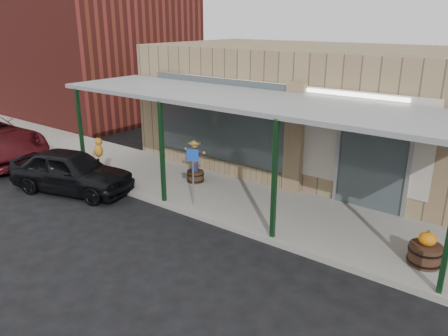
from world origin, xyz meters
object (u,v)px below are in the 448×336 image
Objects in this scene: handicap_sign at (193,170)px; barrel_pumpkin at (425,252)px; barrel_scarecrow at (195,168)px; parked_sedan at (71,171)px.

barrel_pumpkin is at bearing -18.01° from handicap_sign.
handicap_sign is at bearing -173.83° from barrel_pumpkin.
handicap_sign reaches higher than barrel_pumpkin.
barrel_scarecrow is 0.33× the size of parked_sedan.
parked_sedan is at bearing 172.74° from handicap_sign.
handicap_sign is (1.20, -1.46, 0.58)m from barrel_scarecrow.
handicap_sign is 0.39× the size of parked_sedan.
handicap_sign reaches higher than barrel_scarecrow.
handicap_sign reaches higher than parked_sedan.
parked_sedan reaches higher than barrel_pumpkin.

